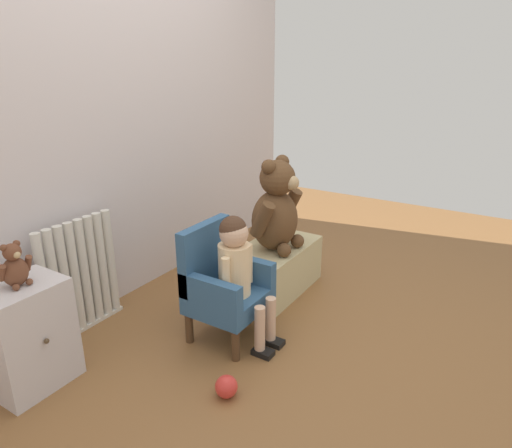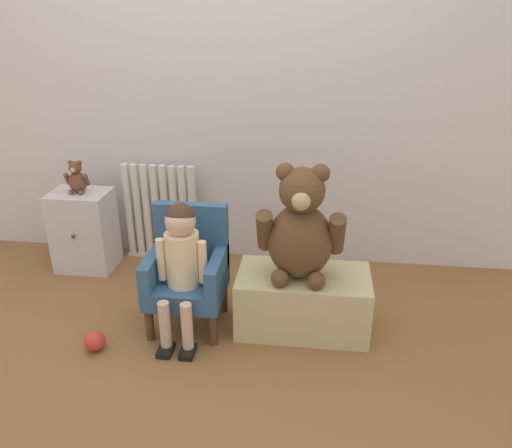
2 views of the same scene
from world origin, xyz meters
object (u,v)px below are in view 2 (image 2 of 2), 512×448
(toy_ball, at_px, (95,341))
(large_teddy_bear, at_px, (301,229))
(small_dresser, at_px, (84,230))
(low_bench, at_px, (303,301))
(child_figure, at_px, (181,253))
(child_armchair, at_px, (188,270))
(radiator, at_px, (161,213))
(small_teddy_bear, at_px, (77,179))

(toy_ball, bearing_deg, large_teddy_bear, 17.38)
(small_dresser, distance_m, low_bench, 1.50)
(child_figure, distance_m, low_bench, 0.68)
(small_dresser, bearing_deg, child_armchair, -32.46)
(large_teddy_bear, bearing_deg, radiator, 142.86)
(child_figure, bearing_deg, small_teddy_bear, 142.49)
(radiator, relative_size, child_armchair, 1.02)
(child_armchair, xyz_separation_m, toy_ball, (-0.41, -0.31, -0.26))
(small_dresser, xyz_separation_m, toy_ball, (0.40, -0.83, -0.20))
(low_bench, bearing_deg, child_figure, -168.71)
(child_figure, distance_m, large_teddy_bear, 0.59)
(radiator, xyz_separation_m, large_teddy_bear, (0.94, -0.71, 0.25))
(small_dresser, height_order, toy_ball, small_dresser)
(low_bench, xyz_separation_m, small_teddy_bear, (-1.41, 0.50, 0.45))
(small_dresser, bearing_deg, child_figure, -37.46)
(radiator, bearing_deg, child_figure, -65.93)
(low_bench, height_order, toy_ball, low_bench)
(child_figure, xyz_separation_m, toy_ball, (-0.41, -0.21, -0.41))
(small_dresser, xyz_separation_m, low_bench, (1.41, -0.50, -0.10))
(toy_ball, bearing_deg, low_bench, 17.91)
(radiator, height_order, small_dresser, radiator)
(small_teddy_bear, bearing_deg, small_dresser, 157.44)
(large_teddy_bear, distance_m, small_teddy_bear, 1.48)
(toy_ball, bearing_deg, child_armchair, 37.35)
(toy_ball, bearing_deg, child_figure, 26.79)
(radiator, relative_size, low_bench, 0.95)
(small_dresser, height_order, child_armchair, child_armchair)
(child_armchair, xyz_separation_m, low_bench, (0.60, 0.01, -0.15))
(small_teddy_bear, bearing_deg, toy_ball, -64.17)
(small_dresser, height_order, small_teddy_bear, small_teddy_bear)
(radiator, height_order, small_teddy_bear, small_teddy_bear)
(radiator, xyz_separation_m, small_dresser, (-0.45, -0.19, -0.06))
(small_teddy_bear, bearing_deg, large_teddy_bear, -20.54)
(radiator, xyz_separation_m, toy_ball, (-0.05, -1.02, -0.27))
(small_dresser, bearing_deg, toy_ball, -64.02)
(small_dresser, height_order, child_figure, child_figure)
(radiator, distance_m, low_bench, 1.20)
(radiator, xyz_separation_m, child_figure, (0.36, -0.81, 0.14))
(child_figure, height_order, low_bench, child_figure)
(small_dresser, distance_m, large_teddy_bear, 1.51)
(radiator, height_order, large_teddy_bear, large_teddy_bear)
(child_figure, bearing_deg, low_bench, 11.29)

